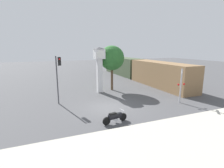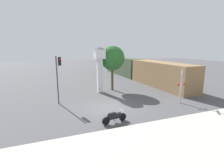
% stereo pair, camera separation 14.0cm
% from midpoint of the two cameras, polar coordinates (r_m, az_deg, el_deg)
% --- Properties ---
extents(ground_plane, '(120.00, 120.00, 0.00)m').
position_cam_midpoint_polar(ground_plane, '(16.14, -0.86, -7.67)').
color(ground_plane, '#4C4C4F').
extents(sidewalk_strip, '(36.00, 6.00, 0.10)m').
position_cam_midpoint_polar(sidewalk_strip, '(10.30, 14.61, -19.81)').
color(sidewalk_strip, '#BCB7A8').
rests_on(sidewalk_strip, ground_plane).
extents(motorcycle, '(2.01, 0.55, 0.89)m').
position_cam_midpoint_polar(motorcycle, '(12.88, 1.11, -10.80)').
color(motorcycle, black).
rests_on(motorcycle, ground_plane).
extents(clock_tower, '(1.40, 1.40, 5.43)m').
position_cam_midpoint_polar(clock_tower, '(20.98, -3.88, 6.90)').
color(clock_tower, white).
rests_on(clock_tower, ground_plane).
extents(freight_train, '(2.80, 23.88, 3.40)m').
position_cam_midpoint_polar(freight_train, '(30.37, 8.92, 4.73)').
color(freight_train, olive).
rests_on(freight_train, ground_plane).
extents(traffic_light, '(0.50, 0.35, 4.62)m').
position_cam_midpoint_polar(traffic_light, '(17.31, -16.90, 3.94)').
color(traffic_light, '#47474C').
rests_on(traffic_light, ground_plane).
extents(railroad_crossing_signal, '(0.90, 0.82, 3.40)m').
position_cam_midpoint_polar(railroad_crossing_signal, '(18.27, 21.86, -0.14)').
color(railroad_crossing_signal, '#B7B7BC').
rests_on(railroad_crossing_signal, ground_plane).
extents(street_tree, '(3.08, 3.08, 5.64)m').
position_cam_midpoint_polar(street_tree, '(22.05, 0.29, 8.43)').
color(street_tree, brown).
rests_on(street_tree, ground_plane).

